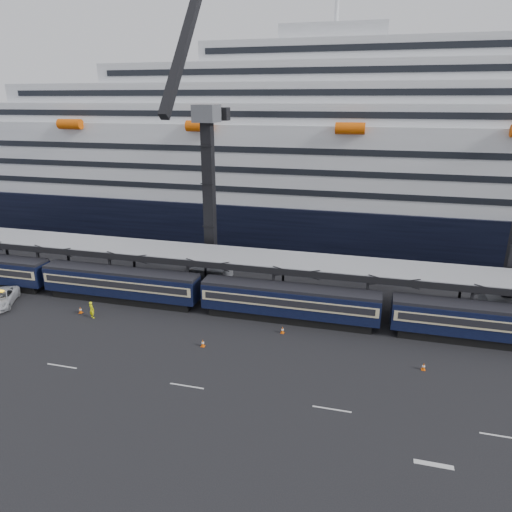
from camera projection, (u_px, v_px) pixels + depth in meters
The scene contains 12 objects.
ground at pixel (360, 383), 38.30m from camera, with size 260.00×260.00×0.00m, color black.
lane_markings at pixel (478, 444), 31.59m from camera, with size 111.00×4.27×0.02m.
train at pixel (321, 305), 47.83m from camera, with size 133.05×3.00×4.05m.
canopy at pixel (369, 268), 49.40m from camera, with size 130.00×6.25×5.53m.
cruise_ship at pixel (370, 163), 76.61m from camera, with size 214.09×28.84×34.00m.
crane_dark_near at pixel (208, 191), 56.14m from camera, with size 4.50×17.75×35.08m.
pickup_truck at pixel (1, 298), 52.60m from camera, with size 2.83×6.15×1.71m, color #AEAFB5.
worker at pixel (92, 310), 49.53m from camera, with size 0.69×0.45×1.90m, color #F4F90D.
traffic_cone_b at pixel (80, 310), 50.78m from camera, with size 0.38×0.38×0.76m.
traffic_cone_c at pixel (203, 343), 43.90m from camera, with size 0.38×0.38×0.77m.
traffic_cone_d at pixel (282, 330), 46.42m from camera, with size 0.37×0.37×0.73m.
traffic_cone_e at pixel (424, 366), 40.11m from camera, with size 0.35×0.35×0.70m.
Camera 1 is at (-0.34, -33.86, 22.65)m, focal length 32.00 mm.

